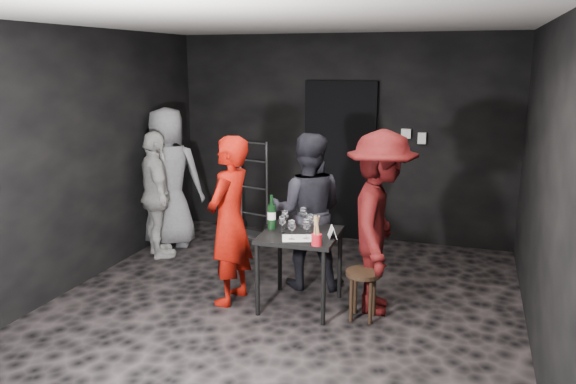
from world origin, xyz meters
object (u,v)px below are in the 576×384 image
(hand_truck, at_px, (253,218))
(tasting_table, at_px, (300,243))
(stool, at_px, (363,281))
(wine_bottle, at_px, (272,216))
(bystander_grey, at_px, (168,164))
(man_maroon, at_px, (381,208))
(breadstick_cup, at_px, (317,231))
(woman_black, at_px, (307,204))
(server_red, at_px, (229,212))
(bystander_cream, at_px, (156,193))

(hand_truck, bearing_deg, tasting_table, -43.46)
(stool, relative_size, wine_bottle, 1.39)
(tasting_table, relative_size, stool, 1.60)
(tasting_table, bearing_deg, bystander_grey, 149.47)
(man_maroon, bearing_deg, breadstick_cup, 128.48)
(woman_black, height_order, man_maroon, man_maroon)
(server_red, height_order, woman_black, server_red)
(tasting_table, relative_size, man_maroon, 0.37)
(woman_black, height_order, wine_bottle, woman_black)
(tasting_table, height_order, breadstick_cup, breadstick_cup)
(bystander_grey, height_order, breadstick_cup, bystander_grey)
(hand_truck, relative_size, man_maroon, 0.64)
(stool, bearing_deg, man_maroon, 69.07)
(bystander_cream, height_order, breadstick_cup, bystander_cream)
(wine_bottle, bearing_deg, bystander_cream, 156.26)
(server_red, height_order, bystander_cream, server_red)
(man_maroon, height_order, breadstick_cup, man_maroon)
(bystander_grey, bearing_deg, breadstick_cup, 133.47)
(stool, distance_m, bystander_grey, 3.18)
(tasting_table, xyz_separation_m, wine_bottle, (-0.31, 0.06, 0.23))
(woman_black, bearing_deg, stool, 127.60)
(wine_bottle, bearing_deg, server_red, -158.31)
(wine_bottle, bearing_deg, bystander_grey, 146.67)
(tasting_table, relative_size, woman_black, 0.42)
(bystander_grey, bearing_deg, stool, 140.89)
(stool, xyz_separation_m, breadstick_cup, (-0.39, -0.22, 0.51))
(stool, distance_m, bystander_cream, 2.89)
(man_maroon, distance_m, bystander_cream, 2.89)
(hand_truck, relative_size, tasting_table, 1.72)
(server_red, distance_m, bystander_grey, 2.01)
(server_red, bearing_deg, tasting_table, 102.41)
(tasting_table, xyz_separation_m, bystander_cream, (-2.08, 0.83, 0.14))
(stool, xyz_separation_m, bystander_cream, (-2.71, 0.91, 0.43))
(breadstick_cup, bearing_deg, man_maroon, 44.26)
(hand_truck, bearing_deg, bystander_grey, -123.17)
(man_maroon, height_order, bystander_grey, bystander_grey)
(tasting_table, distance_m, woman_black, 0.60)
(man_maroon, relative_size, breadstick_cup, 6.99)
(woman_black, distance_m, breadstick_cup, 0.90)
(woman_black, bearing_deg, bystander_cream, -20.69)
(server_red, bearing_deg, hand_truck, -159.04)
(stool, distance_m, breadstick_cup, 0.68)
(server_red, xyz_separation_m, man_maroon, (1.42, 0.27, 0.09))
(hand_truck, distance_m, woman_black, 2.07)
(breadstick_cup, bearing_deg, stool, 29.82)
(tasting_table, distance_m, bystander_cream, 2.24)
(stool, xyz_separation_m, bystander_grey, (-2.80, 1.35, 0.70))
(server_red, bearing_deg, bystander_cream, -119.23)
(bystander_cream, relative_size, bystander_grey, 0.74)
(bystander_cream, distance_m, breadstick_cup, 2.59)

